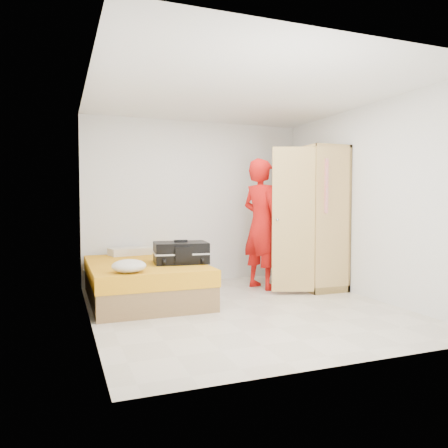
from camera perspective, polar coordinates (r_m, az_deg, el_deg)
name	(u,v)px	position (r m, az deg, el deg)	size (l,w,h in m)	color
room	(244,202)	(5.28, 2.66, 2.93)	(4.00, 4.02, 2.60)	beige
bed	(145,281)	(5.93, -10.34, -7.29)	(1.42, 2.02, 0.50)	brown
wardrobe	(309,221)	(6.73, 11.08, 0.33)	(1.14, 1.20, 2.10)	tan
person	(261,224)	(6.54, 4.92, 0.01)	(0.70, 0.46, 1.93)	red
suitcase	(181,253)	(5.73, -5.66, -3.74)	(0.75, 0.60, 0.30)	black
round_cushion	(129,266)	(5.07, -12.30, -5.38)	(0.39, 0.39, 0.15)	white
pillow	(130,251)	(6.71, -12.21, -3.50)	(0.60, 0.30, 0.11)	white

